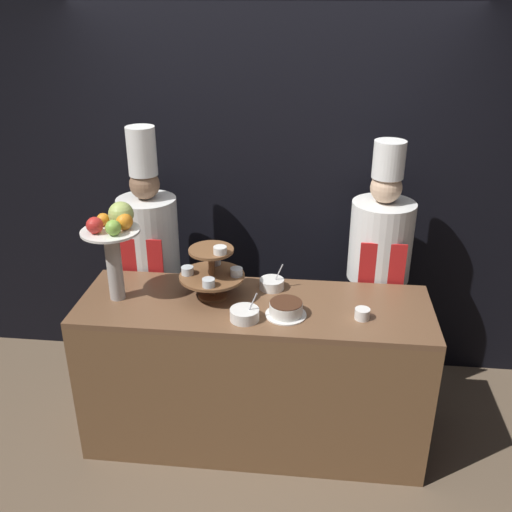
{
  "coord_description": "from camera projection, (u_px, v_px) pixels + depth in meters",
  "views": [
    {
      "loc": [
        0.31,
        -2.46,
        2.55
      ],
      "look_at": [
        0.0,
        0.42,
        1.2
      ],
      "focal_mm": 40.0,
      "sensor_mm": 36.0,
      "label": 1
    }
  ],
  "objects": [
    {
      "name": "serving_bowl_far",
      "position": [
        272.0,
        284.0,
        3.37
      ],
      "size": [
        0.15,
        0.15,
        0.16
      ],
      "color": "white",
      "rests_on": "buffet_counter"
    },
    {
      "name": "cup_white",
      "position": [
        362.0,
        314.0,
        3.05
      ],
      "size": [
        0.08,
        0.08,
        0.06
      ],
      "color": "white",
      "rests_on": "buffet_counter"
    },
    {
      "name": "wall_back",
      "position": [
        269.0,
        179.0,
        3.84
      ],
      "size": [
        10.0,
        0.06,
        2.8
      ],
      "color": "black",
      "rests_on": "ground_plane"
    },
    {
      "name": "cake_round",
      "position": [
        286.0,
        309.0,
        3.08
      ],
      "size": [
        0.23,
        0.23,
        0.08
      ],
      "color": "white",
      "rests_on": "buffet_counter"
    },
    {
      "name": "buffet_counter",
      "position": [
        254.0,
        372.0,
        3.42
      ],
      "size": [
        2.0,
        0.65,
        0.95
      ],
      "color": "brown",
      "rests_on": "ground_plane"
    },
    {
      "name": "chef_left",
      "position": [
        151.0,
        256.0,
        3.76
      ],
      "size": [
        0.38,
        0.38,
        1.82
      ],
      "color": "#38332D",
      "rests_on": "ground_plane"
    },
    {
      "name": "tiered_stand",
      "position": [
        212.0,
        271.0,
        3.22
      ],
      "size": [
        0.37,
        0.37,
        0.34
      ],
      "color": "brown",
      "rests_on": "buffet_counter"
    },
    {
      "name": "chef_center_left",
      "position": [
        378.0,
        265.0,
        3.61
      ],
      "size": [
        0.39,
        0.39,
        1.77
      ],
      "color": "black",
      "rests_on": "ground_plane"
    },
    {
      "name": "fruit_pedestal",
      "position": [
        114.0,
        236.0,
        3.12
      ],
      "size": [
        0.32,
        0.32,
        0.56
      ],
      "color": "#B2ADA8",
      "rests_on": "buffet_counter"
    },
    {
      "name": "serving_bowl_near",
      "position": [
        245.0,
        314.0,
        3.05
      ],
      "size": [
        0.16,
        0.16,
        0.16
      ],
      "color": "white",
      "rests_on": "buffet_counter"
    },
    {
      "name": "ground_plane",
      "position": [
        248.0,
        473.0,
        3.33
      ],
      "size": [
        14.0,
        14.0,
        0.0
      ],
      "primitive_type": "plane",
      "color": "brown"
    }
  ]
}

